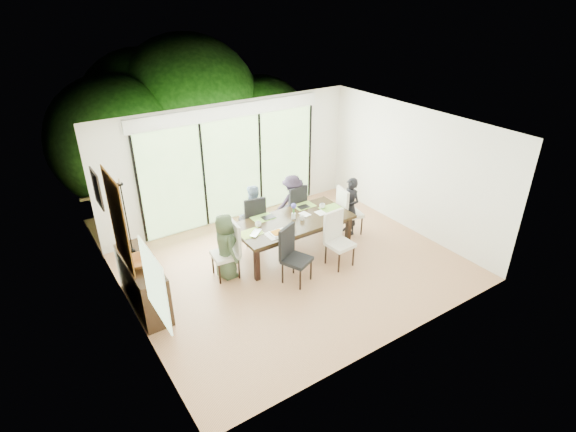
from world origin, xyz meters
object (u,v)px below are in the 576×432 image
laptop (258,233)px  sideboard (143,283)px  chair_left_end (225,251)px  vase (294,216)px  chair_far_right (292,206)px  person_far_right (292,203)px  chair_right_end (351,210)px  chair_near_right (340,240)px  table_top (293,221)px  cup_a (258,224)px  person_right_end (350,206)px  bowl (140,261)px  chair_far_left (252,218)px  person_far_left (252,214)px  person_left_end (225,246)px  chair_near_left (297,256)px  cup_c (322,206)px  cup_b (302,218)px

laptop → sideboard: 2.20m
chair_left_end → vase: 1.57m
chair_far_right → person_far_right: 0.10m
chair_right_end → chair_far_right: (-0.95, 0.85, 0.00)m
chair_near_right → person_far_right: bearing=85.0°
table_top → cup_a: cup_a is taller
chair_left_end → person_right_end: bearing=96.2°
person_far_right → laptop: (-1.40, -0.93, 0.12)m
chair_far_right → vase: bearing=55.3°
bowl → chair_far_left: bearing=20.6°
person_far_left → person_far_right: size_ratio=1.00×
person_left_end → chair_right_end: bearing=-87.9°
chair_left_end → bowl: bearing=-79.5°
vase → laptop: bearing=-170.5°
cup_a → bowl: (-2.32, -0.26, 0.14)m
person_left_end → chair_far_right: bearing=-65.2°
person_left_end → vase: bearing=-86.0°
chair_far_right → bowl: 3.72m
person_far_right → vase: person_far_right is taller
chair_right_end → chair_near_right: same height
table_top → person_left_end: size_ratio=1.86×
laptop → cup_a: (0.15, 0.25, 0.03)m
table_top → bowl: (-3.02, -0.11, 0.22)m
person_far_left → laptop: bearing=56.4°
chair_far_left → chair_near_left: (-0.05, -1.72, 0.00)m
chair_near_left → vase: size_ratio=9.17×
person_far_left → cup_c: 1.46m
person_left_end → vase: size_ratio=10.75×
chair_near_left → bowl: size_ratio=2.35×
person_far_right → sideboard: 3.68m
chair_far_right → cup_b: size_ratio=11.00×
cup_c → chair_near_left: bearing=-143.3°
person_far_left → chair_far_right: bearing=170.8°
chair_far_left → sideboard: chair_far_left is taller
chair_left_end → sideboard: (-1.52, -0.01, -0.11)m
chair_right_end → person_far_left: person_far_left is taller
chair_left_end → chair_near_left: size_ratio=1.00×
chair_right_end → person_far_left: bearing=78.3°
chair_near_left → laptop: size_ratio=3.33×
person_right_end → person_far_right: bearing=-133.2°
chair_near_left → person_left_end: 1.31m
chair_right_end → vase: bearing=99.3°
chair_near_right → table_top: bearing=116.5°
person_far_right → cup_b: bearing=72.7°
table_top → sideboard: sideboard is taller
chair_right_end → cup_a: 2.22m
person_right_end → person_far_left: (-1.93, 0.83, 0.00)m
chair_left_end → cup_c: (2.30, 0.10, 0.24)m
chair_left_end → sideboard: size_ratio=0.70×
cup_c → table_top: bearing=-172.9°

